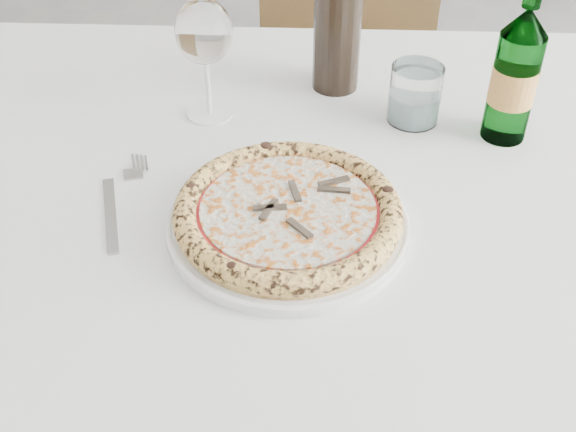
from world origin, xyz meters
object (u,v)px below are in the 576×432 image
(plate, at_px, (288,223))
(beer_bottle, at_px, (515,75))
(wine_bottle, at_px, (338,11))
(dining_table, at_px, (300,227))
(chair_far, at_px, (340,61))
(tumbler, at_px, (415,98))
(pizza, at_px, (288,212))
(wine_glass, at_px, (204,35))

(plate, height_order, beer_bottle, beer_bottle)
(beer_bottle, distance_m, wine_bottle, 0.27)
(dining_table, height_order, wine_bottle, wine_bottle)
(wine_bottle, bearing_deg, beer_bottle, -22.06)
(dining_table, distance_m, plate, 0.14)
(plate, bearing_deg, chair_far, 91.35)
(tumbler, bearing_deg, chair_far, 105.18)
(plate, xyz_separation_m, pizza, (-0.00, -0.00, 0.02))
(dining_table, relative_size, wine_glass, 9.19)
(wine_glass, height_order, tumbler, wine_glass)
(pizza, height_order, wine_bottle, wine_bottle)
(tumbler, xyz_separation_m, beer_bottle, (0.13, -0.02, 0.06))
(dining_table, height_order, plate, plate)
(pizza, xyz_separation_m, beer_bottle, (0.27, 0.25, 0.07))
(wine_glass, relative_size, beer_bottle, 0.74)
(pizza, bearing_deg, beer_bottle, 43.15)
(chair_far, bearing_deg, wine_bottle, -85.89)
(dining_table, distance_m, tumbler, 0.25)
(pizza, distance_m, wine_bottle, 0.37)
(tumbler, height_order, wine_bottle, wine_bottle)
(plate, xyz_separation_m, wine_bottle, (0.02, 0.35, 0.12))
(plate, distance_m, pizza, 0.02)
(wine_bottle, bearing_deg, wine_glass, -146.39)
(pizza, distance_m, tumbler, 0.31)
(wine_glass, bearing_deg, wine_bottle, 33.61)
(plate, bearing_deg, beer_bottle, 43.15)
(pizza, height_order, beer_bottle, beer_bottle)
(beer_bottle, bearing_deg, pizza, -136.85)
(plate, bearing_deg, wine_bottle, 87.33)
(tumbler, bearing_deg, dining_table, -128.89)
(chair_far, xyz_separation_m, wine_glass, (-0.14, -0.62, 0.35))
(wine_glass, relative_size, tumbler, 2.11)
(chair_far, xyz_separation_m, plate, (0.02, -0.86, 0.23))
(chair_far, relative_size, tumbler, 11.03)
(dining_table, distance_m, chair_far, 0.78)
(dining_table, distance_m, beer_bottle, 0.35)
(wine_glass, bearing_deg, plate, -56.71)
(tumbler, relative_size, beer_bottle, 0.35)
(dining_table, bearing_deg, beer_bottle, 29.40)
(pizza, xyz_separation_m, wine_glass, (-0.16, 0.24, 0.10))
(dining_table, relative_size, chair_far, 1.76)
(plate, distance_m, wine_glass, 0.31)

